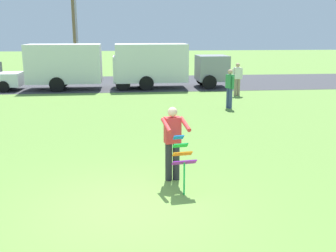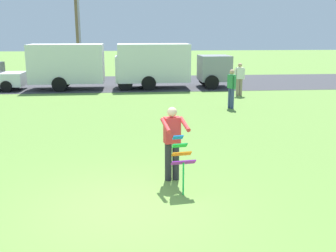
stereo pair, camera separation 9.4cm
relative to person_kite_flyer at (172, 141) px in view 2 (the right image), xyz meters
name	(u,v)px [view 2 (the right image)]	position (x,y,z in m)	size (l,w,h in m)	color
ground_plane	(126,207)	(-1.06, -1.36, -0.95)	(120.00, 120.00, 0.00)	olive
road_strip	(129,83)	(-1.06, 17.30, -0.95)	(120.00, 8.00, 0.01)	#38383D
person_kite_flyer	(172,141)	(0.00, 0.00, 0.00)	(0.63, 0.72, 1.73)	#26262B
kite_held	(182,156)	(0.12, -0.70, -0.14)	(0.53, 0.67, 1.20)	blue
parked_truck_white_box	(82,65)	(-3.80, 14.90, 0.46)	(6.72, 2.16, 2.62)	silver
parked_truck_grey_van	(167,64)	(1.24, 14.90, 0.46)	(6.74, 2.20, 2.62)	gray
streetlight_pole	(79,22)	(-4.75, 22.58, 3.05)	(0.24, 1.65, 7.00)	#9E9EA3
person_walker_near	(239,78)	(4.78, 11.65, -0.02)	(0.57, 0.26, 1.73)	gray
person_walker_far	(231,87)	(3.50, 8.36, -0.02)	(0.33, 0.54, 1.73)	#384772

